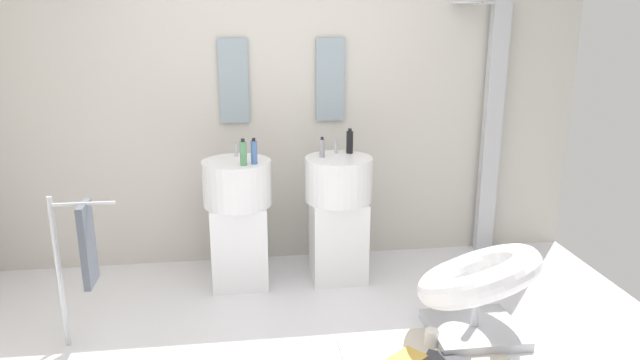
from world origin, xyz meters
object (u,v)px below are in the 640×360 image
soap_bottle_grey (322,148)px  towel_rack (83,248)px  pedestal_sink_right (338,213)px  soap_bottle_green (243,153)px  soap_bottle_blue (254,152)px  pedestal_sink_left (239,217)px  lounge_chair (478,283)px  coffee_mug (432,337)px  shower_column (490,125)px  soap_bottle_black (350,142)px

soap_bottle_grey → towel_rack: bearing=-153.1°
towel_rack → soap_bottle_grey: (1.52, 0.77, 0.38)m
pedestal_sink_right → soap_bottle_green: bearing=-168.9°
soap_bottle_blue → pedestal_sink_left: bearing=140.3°
lounge_chair → soap_bottle_green: bearing=150.0°
lounge_chair → coffee_mug: size_ratio=11.65×
soap_bottle_blue → soap_bottle_grey: bearing=15.1°
pedestal_sink_right → soap_bottle_green: soap_bottle_green is taller
lounge_chair → soap_bottle_grey: size_ratio=7.37×
soap_bottle_green → soap_bottle_grey: size_ratio=1.25×
shower_column → soap_bottle_green: 2.06m
lounge_chair → soap_bottle_black: bearing=119.7°
soap_bottle_blue → soap_bottle_grey: 0.51m
pedestal_sink_right → soap_bottle_black: size_ratio=5.59×
lounge_chair → shower_column: bearing=65.8°
pedestal_sink_right → towel_rack: 1.80m
soap_bottle_green → shower_column: bearing=14.3°
towel_rack → soap_bottle_blue: bearing=31.8°
pedestal_sink_right → soap_bottle_black: 0.54m
towel_rack → soap_bottle_black: soap_bottle_black is taller
pedestal_sink_left → soap_bottle_green: size_ratio=5.57×
lounge_chair → soap_bottle_green: soap_bottle_green is taller
pedestal_sink_right → soap_bottle_grey: 0.51m
pedestal_sink_left → towel_rack: size_ratio=1.10×
lounge_chair → soap_bottle_black: soap_bottle_black is taller
towel_rack → soap_bottle_blue: (1.02, 0.63, 0.40)m
lounge_chair → soap_bottle_green: 1.75m
soap_bottle_blue → soap_bottle_green: (-0.07, -0.03, 0.00)m
shower_column → soap_bottle_green: (-1.99, -0.51, -0.05)m
soap_bottle_black → soap_bottle_green: size_ratio=1.00×
shower_column → soap_bottle_grey: shower_column is taller
soap_bottle_blue → soap_bottle_black: soap_bottle_black is taller
shower_column → soap_bottle_black: bearing=-168.5°
pedestal_sink_left → shower_column: bearing=10.4°
shower_column → soap_bottle_grey: 1.47m
soap_bottle_black → pedestal_sink_left: bearing=-171.3°
pedestal_sink_right → shower_column: 1.47m
pedestal_sink_right → towel_rack: bearing=-155.7°
pedestal_sink_left → coffee_mug: 1.61m
lounge_chair → soap_bottle_green: size_ratio=5.92×
soap_bottle_blue → soap_bottle_grey: (0.49, 0.13, -0.02)m
towel_rack → coffee_mug: towel_rack is taller
pedestal_sink_left → lounge_chair: bearing=-33.0°
pedestal_sink_left → pedestal_sink_right: bearing=0.0°
soap_bottle_blue → towel_rack: bearing=-148.2°
lounge_chair → coffee_mug: lounge_chair is taller
lounge_chair → soap_bottle_blue: soap_bottle_blue is taller
pedestal_sink_left → soap_bottle_grey: soap_bottle_grey is taller
lounge_chair → towel_rack: towel_rack is taller
soap_bottle_grey → pedestal_sink_right: bearing=-14.2°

